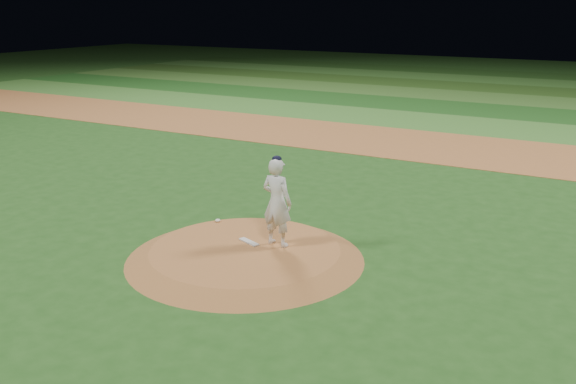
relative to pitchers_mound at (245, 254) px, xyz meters
The scene contains 12 objects.
ground 0.12m from the pitchers_mound, ahead, with size 120.00×120.00×0.00m, color #204D19.
infield_dirt_band 14.00m from the pitchers_mound, 90.00° to the left, with size 70.00×6.00×0.02m, color #A26232.
outfield_stripe_0 19.50m from the pitchers_mound, 90.00° to the left, with size 70.00×5.00×0.02m, color #3B772B.
outfield_stripe_1 24.50m from the pitchers_mound, 90.00° to the left, with size 70.00×5.00×0.02m, color #1C4F19.
outfield_stripe_2 29.50m from the pitchers_mound, 90.00° to the left, with size 70.00×5.00×0.02m, color #396926.
outfield_stripe_3 34.50m from the pitchers_mound, 90.00° to the left, with size 70.00×5.00×0.02m, color #264C18.
outfield_stripe_4 39.50m from the pitchers_mound, 90.00° to the left, with size 70.00×5.00×0.02m, color #336725.
outfield_stripe_5 44.50m from the pitchers_mound, 90.00° to the left, with size 70.00×5.00×0.02m, color #1D4616.
pitchers_mound is the anchor object (origin of this frame).
pitching_rubber 0.42m from the pitchers_mound, 110.56° to the left, with size 0.62×0.16×0.03m, color silver.
rosin_bag 2.07m from the pitchers_mound, 143.42° to the left, with size 0.14×0.14×0.08m, color white.
pitcher_on_mound 1.41m from the pitchers_mound, 48.19° to the left, with size 0.79×0.55×2.15m.
Camera 1 is at (7.69, -11.52, 5.70)m, focal length 40.00 mm.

